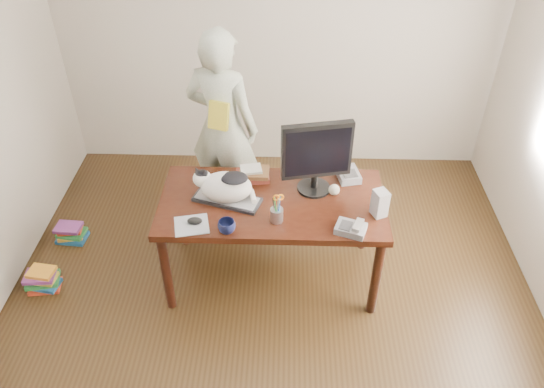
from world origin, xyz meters
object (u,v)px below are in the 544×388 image
(cat, at_px, (224,185))
(desk, at_px, (273,210))
(coffee_mug, at_px, (227,227))
(person, at_px, (223,127))
(book_stack, at_px, (253,174))
(book_pile_b, at_px, (71,233))
(phone, at_px, (351,228))
(keyboard, at_px, (227,199))
(monitor, at_px, (317,155))
(book_pile_a, at_px, (43,280))
(mouse, at_px, (195,221))
(pen_cup, at_px, (277,213))
(baseball, at_px, (334,190))
(speaker, at_px, (380,203))
(calculator, at_px, (348,174))

(cat, bearing_deg, desk, 32.39)
(coffee_mug, bearing_deg, person, 97.22)
(book_stack, height_order, book_pile_b, book_stack)
(coffee_mug, bearing_deg, phone, 2.01)
(desk, xyz_separation_m, coffee_mug, (-0.29, -0.41, 0.19))
(keyboard, height_order, book_pile_b, keyboard)
(monitor, xyz_separation_m, book_pile_a, (-2.05, -0.33, -0.98))
(mouse, distance_m, book_pile_b, 1.52)
(pen_cup, height_order, book_pile_b, pen_cup)
(phone, distance_m, person, 1.50)
(mouse, bearing_deg, desk, 20.76)
(desk, relative_size, baseball, 19.99)
(desk, height_order, speaker, speaker)
(baseball, xyz_separation_m, book_stack, (-0.59, 0.17, -0.00))
(mouse, relative_size, coffee_mug, 0.98)
(desk, relative_size, coffee_mug, 13.79)
(book_stack, bearing_deg, speaker, -27.74)
(keyboard, xyz_separation_m, person, (-0.12, 0.84, 0.08))
(pen_cup, height_order, book_pile_a, pen_cup)
(book_stack, relative_size, person, 0.15)
(keyboard, bearing_deg, book_pile_a, -154.95)
(keyboard, distance_m, cat, 0.12)
(monitor, relative_size, pen_cup, 2.49)
(desk, relative_size, book_stack, 6.13)
(cat, height_order, monitor, monitor)
(keyboard, xyz_separation_m, cat, (-0.01, 0.00, 0.12))
(desk, height_order, calculator, calculator)
(mouse, xyz_separation_m, calculator, (1.07, 0.55, 0.01))
(speaker, height_order, book_pile_a, speaker)
(mouse, distance_m, book_stack, 0.64)
(keyboard, relative_size, book_stack, 1.95)
(cat, distance_m, book_stack, 0.34)
(person, xyz_separation_m, book_pile_a, (-1.31, -1.03, -0.76))
(desk, height_order, baseball, baseball)
(cat, height_order, mouse, cat)
(speaker, relative_size, baseball, 2.46)
(desk, height_order, person, person)
(phone, relative_size, book_pile_b, 0.89)
(desk, bearing_deg, speaker, -15.49)
(mouse, relative_size, book_pile_a, 0.42)
(cat, bearing_deg, monitor, 29.66)
(coffee_mug, height_order, book_stack, same)
(monitor, xyz_separation_m, book_pile_b, (-2.02, 0.22, -0.99))
(desk, distance_m, person, 0.90)
(calculator, bearing_deg, pen_cup, -147.69)
(cat, height_order, phone, cat)
(phone, xyz_separation_m, book_pile_b, (-2.25, 0.66, -0.71))
(mouse, relative_size, person, 0.07)
(book_pile_b, bearing_deg, speaker, -10.95)
(monitor, xyz_separation_m, calculator, (0.26, 0.17, -0.29))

